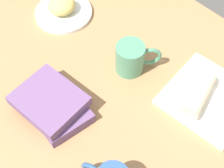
{
  "coord_description": "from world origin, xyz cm",
  "views": [
    {
      "loc": [
        -49.32,
        41.2,
        87.66
      ],
      "look_at": [
        -10.02,
        3.84,
        7.0
      ],
      "focal_mm": 53.31,
      "sensor_mm": 36.0,
      "label": 1
    }
  ],
  "objects_px": {
    "scone_pastry": "(62,5)",
    "coffee_mug": "(131,58)",
    "breakfast_wrap": "(198,94)",
    "book_stack": "(53,104)",
    "round_plate": "(64,13)",
    "square_plate": "(208,98)"
  },
  "relations": [
    {
      "from": "round_plate",
      "to": "square_plate",
      "type": "height_order",
      "value": "square_plate"
    },
    {
      "from": "scone_pastry",
      "to": "breakfast_wrap",
      "type": "bearing_deg",
      "value": -174.89
    },
    {
      "from": "scone_pastry",
      "to": "breakfast_wrap",
      "type": "distance_m",
      "value": 0.55
    },
    {
      "from": "breakfast_wrap",
      "to": "book_stack",
      "type": "distance_m",
      "value": 0.41
    },
    {
      "from": "scone_pastry",
      "to": "book_stack",
      "type": "distance_m",
      "value": 0.39
    },
    {
      "from": "square_plate",
      "to": "coffee_mug",
      "type": "xyz_separation_m",
      "value": [
        0.24,
        0.08,
        0.04
      ]
    },
    {
      "from": "round_plate",
      "to": "breakfast_wrap",
      "type": "relative_size",
      "value": 1.4
    },
    {
      "from": "scone_pastry",
      "to": "coffee_mug",
      "type": "height_order",
      "value": "coffee_mug"
    },
    {
      "from": "round_plate",
      "to": "square_plate",
      "type": "distance_m",
      "value": 0.57
    },
    {
      "from": "round_plate",
      "to": "square_plate",
      "type": "xyz_separation_m",
      "value": [
        -0.57,
        -0.09,
        0.0
      ]
    },
    {
      "from": "book_stack",
      "to": "breakfast_wrap",
      "type": "bearing_deg",
      "value": -129.87
    },
    {
      "from": "book_stack",
      "to": "coffee_mug",
      "type": "distance_m",
      "value": 0.27
    },
    {
      "from": "scone_pastry",
      "to": "coffee_mug",
      "type": "bearing_deg",
      "value": -179.41
    },
    {
      "from": "breakfast_wrap",
      "to": "book_stack",
      "type": "bearing_deg",
      "value": -146.3
    },
    {
      "from": "book_stack",
      "to": "coffee_mug",
      "type": "xyz_separation_m",
      "value": [
        -0.04,
        -0.27,
        0.02
      ]
    },
    {
      "from": "book_stack",
      "to": "scone_pastry",
      "type": "bearing_deg",
      "value": -42.37
    },
    {
      "from": "square_plate",
      "to": "coffee_mug",
      "type": "relative_size",
      "value": 1.88
    },
    {
      "from": "square_plate",
      "to": "breakfast_wrap",
      "type": "bearing_deg",
      "value": 62.56
    },
    {
      "from": "scone_pastry",
      "to": "coffee_mug",
      "type": "relative_size",
      "value": 0.78
    },
    {
      "from": "scone_pastry",
      "to": "breakfast_wrap",
      "type": "xyz_separation_m",
      "value": [
        -0.55,
        -0.05,
        0.0
      ]
    },
    {
      "from": "scone_pastry",
      "to": "book_stack",
      "type": "relative_size",
      "value": 0.45
    },
    {
      "from": "book_stack",
      "to": "square_plate",
      "type": "bearing_deg",
      "value": -128.72
    }
  ]
}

